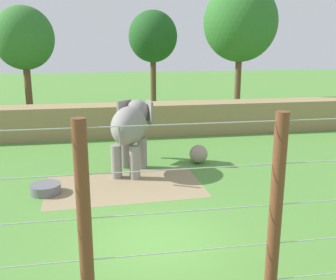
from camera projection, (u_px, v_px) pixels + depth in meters
The scene contains 10 objects.
ground_plane at pixel (158, 241), 10.79m from camera, with size 120.00×120.00×0.00m, color #518938.
dirt_patch at pixel (125, 186), 14.90m from camera, with size 5.85×3.50×0.01m, color #937F5B.
embankment_wall at pixel (126, 120), 22.76m from camera, with size 36.00×1.80×1.82m, color #997F56.
elephant at pixel (131, 127), 16.24m from camera, with size 2.19×3.71×2.86m.
enrichment_ball at pixel (199, 154), 17.65m from camera, with size 0.83×0.83×0.83m, color gray.
cable_fence at pixel (183, 226), 7.17m from camera, with size 12.40×0.25×4.17m.
water_tub at pixel (45, 189), 14.15m from camera, with size 1.10×1.10×0.35m.
tree_left_of_centre at pixel (153, 37), 29.58m from camera, with size 3.69×3.69×7.63m.
tree_behind_wall at pixel (24, 39), 24.60m from camera, with size 3.78×3.78×7.53m.
tree_right_of_centre at pixel (240, 23), 27.02m from camera, with size 5.11×5.11×9.29m.
Camera 1 is at (-1.38, -9.67, 5.40)m, focal length 41.75 mm.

